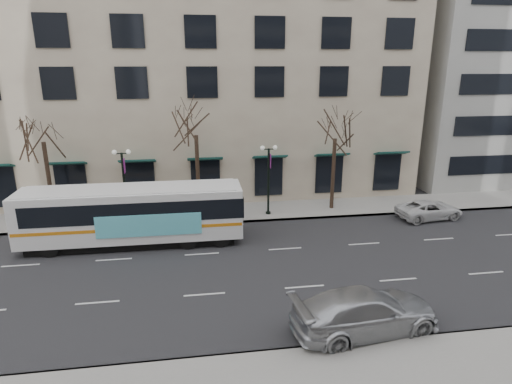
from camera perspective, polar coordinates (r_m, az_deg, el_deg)
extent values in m
plane|color=black|center=(23.51, -7.08, -10.58)|extent=(160.00, 160.00, 0.00)
cube|color=gray|center=(32.16, 1.38, -2.53)|extent=(80.00, 4.00, 0.15)
cube|color=tan|center=(41.91, -11.47, 18.30)|extent=(40.00, 20.00, 24.00)
cylinder|color=black|center=(32.23, -25.81, 0.97)|extent=(0.28, 0.28, 5.74)
cylinder|color=black|center=(30.68, -7.76, 2.01)|extent=(0.28, 0.28, 5.95)
cylinder|color=black|center=(32.40, 10.23, 2.25)|extent=(0.28, 0.28, 5.46)
cylinder|color=black|center=(30.60, -17.10, 0.44)|extent=(0.16, 0.16, 5.00)
cylinder|color=black|center=(31.33, -16.73, -3.68)|extent=(0.36, 0.36, 0.30)
cube|color=black|center=(30.03, -17.50, 4.92)|extent=(0.90, 0.06, 0.06)
sphere|color=silver|center=(30.08, -18.37, 5.06)|extent=(0.32, 0.32, 0.32)
sphere|color=silver|center=(29.94, -16.67, 5.16)|extent=(0.32, 0.32, 0.32)
cube|color=#81227D|center=(30.19, -17.14, 3.36)|extent=(0.04, 0.45, 1.00)
cylinder|color=black|center=(30.68, 1.67, 1.24)|extent=(0.16, 0.16, 5.00)
cylinder|color=black|center=(31.40, 1.63, -2.89)|extent=(0.36, 0.36, 0.30)
cube|color=black|center=(30.10, 1.71, 5.73)|extent=(0.90, 0.06, 0.06)
sphere|color=silver|center=(30.01, 0.86, 5.90)|extent=(0.32, 0.32, 0.32)
sphere|color=silver|center=(30.16, 2.56, 5.94)|extent=(0.32, 0.32, 0.32)
cube|color=#81227D|center=(30.30, 1.92, 4.16)|extent=(0.04, 0.45, 1.00)
cube|color=white|center=(27.09, -16.15, -2.70)|extent=(13.24, 2.94, 3.03)
cube|color=black|center=(27.70, -15.86, -6.03)|extent=(12.18, 2.59, 0.50)
cube|color=black|center=(26.90, -15.53, -1.73)|extent=(12.71, 2.98, 1.21)
cube|color=orange|center=(27.27, -16.06, -3.73)|extent=(13.11, 2.97, 0.20)
cube|color=#5BCCDF|center=(25.69, -14.07, -4.34)|extent=(6.06, 0.10, 1.32)
cube|color=white|center=(26.63, -16.42, 0.44)|extent=(12.58, 2.65, 0.09)
cylinder|color=black|center=(27.53, -25.87, -6.74)|extent=(1.10, 0.31, 1.10)
cylinder|color=black|center=(29.77, -24.47, -4.81)|extent=(1.10, 0.31, 1.10)
cylinder|color=black|center=(26.15, -9.02, -6.37)|extent=(1.10, 0.31, 1.10)
cylinder|color=black|center=(28.50, -8.98, -4.36)|extent=(1.10, 0.31, 1.10)
cylinder|color=black|center=(26.18, -4.65, -6.18)|extent=(1.10, 0.31, 1.10)
cylinder|color=black|center=(28.52, -4.98, -4.19)|extent=(1.10, 0.31, 1.10)
imported|color=#B6B8BE|center=(18.95, 14.40, -15.16)|extent=(6.60, 3.38, 1.83)
imported|color=silver|center=(33.11, 22.11, -2.18)|extent=(4.95, 2.72, 1.31)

